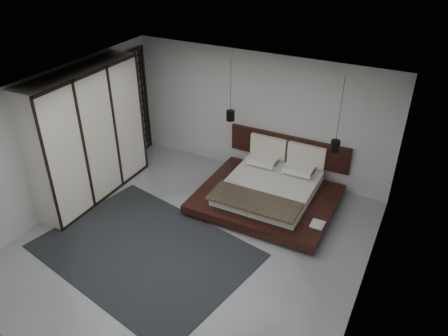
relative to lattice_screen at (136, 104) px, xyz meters
The scene contains 14 objects.
floor 4.05m from the lattice_screen, 39.71° to the right, with size 6.00×6.00×0.00m, color #989CA1.
ceiling 4.12m from the lattice_screen, 39.71° to the right, with size 6.00×6.00×0.00m, color white.
wall_back 3.00m from the lattice_screen, 10.56° to the left, with size 6.00×6.00×0.00m, color #BCBCBA.
wall_front 6.20m from the lattice_screen, 61.57° to the right, with size 6.00×6.00×0.00m, color #BCBCBA.
wall_left 2.45m from the lattice_screen, 91.17° to the right, with size 6.00×6.00×0.00m, color #BCBCBA.
wall_right 6.44m from the lattice_screen, 22.38° to the right, with size 6.00×6.00×0.00m, color #BCBCBA.
lattice_screen is the anchor object (origin of this frame).
bed 3.88m from the lattice_screen, ahead, with size 2.74×2.38×1.07m.
book_lower 5.08m from the lattice_screen, 13.83° to the right, with size 0.22×0.30×0.03m, color #99724C.
book_upper 5.07m from the lattice_screen, 14.21° to the right, with size 0.20×0.27×0.02m, color #99724C.
pendant_left 2.60m from the lattice_screen, ahead, with size 0.18×0.18×1.34m.
pendant_right 4.83m from the lattice_screen, ahead, with size 0.18×0.18×1.52m.
wardrobe 1.92m from the lattice_screen, 82.47° to the right, with size 0.66×2.79×2.74m.
rug 4.00m from the lattice_screen, 52.49° to the right, with size 3.69×2.64×0.02m, color black.
Camera 1 is at (3.37, -5.25, 5.30)m, focal length 35.00 mm.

